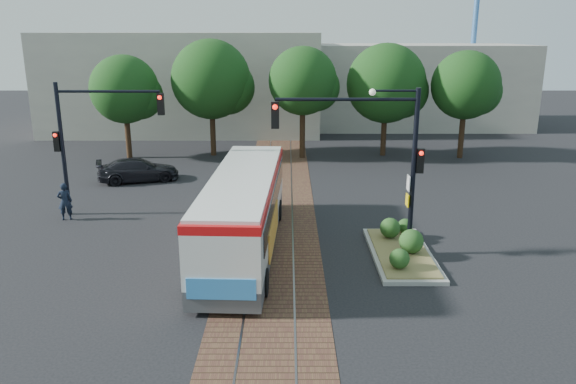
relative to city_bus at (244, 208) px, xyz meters
name	(u,v)px	position (x,y,z in m)	size (l,w,h in m)	color
ground	(274,246)	(1.12, 0.23, -1.65)	(120.00, 120.00, 0.00)	black
trackbed	(276,214)	(1.12, 4.23, -1.65)	(3.60, 40.00, 0.02)	brown
tree_row	(298,83)	(2.33, 16.65, 3.20)	(26.40, 5.60, 7.67)	#382314
warehouses	(275,83)	(0.60, 28.98, 2.16)	(40.00, 13.00, 8.00)	#ADA899
crane	(477,0)	(19.12, 34.23, 9.23)	(8.00, 0.50, 18.00)	#3F72B2
city_bus	(244,208)	(0.00, 0.00, 0.00)	(2.85, 11.19, 2.97)	#414144
traffic_island	(402,247)	(5.94, -0.67, -1.32)	(2.20, 5.20, 1.13)	gray
signal_pole_main	(380,146)	(4.99, -0.58, 2.50)	(5.49, 0.46, 6.00)	black
signal_pole_left	(86,131)	(-7.25, 4.23, 2.21)	(4.99, 0.34, 6.00)	black
officer	(65,201)	(-8.23, 3.46, -0.81)	(0.62, 0.41, 1.69)	black
parked_car	(138,170)	(-6.72, 10.19, -1.01)	(1.80, 4.42, 1.28)	black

